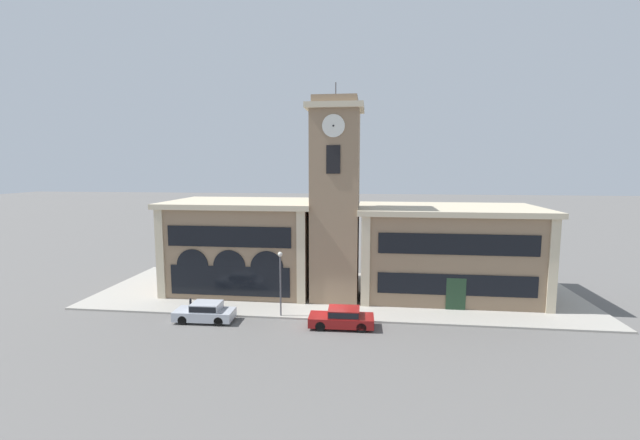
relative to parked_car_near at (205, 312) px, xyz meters
The scene contains 9 objects.
ground_plane 9.12m from the parked_car_near, ahead, with size 300.00×300.00×0.00m, color #605E5B.
sidewalk_kerb 12.19m from the parked_car_near, 42.19° to the left, with size 42.25×14.09×0.15m.
clock_tower 13.52m from the parked_car_near, 35.48° to the left, with size 4.60×4.60×18.10m.
town_hall_left_wing 9.45m from the parked_car_near, 87.49° to the left, with size 13.45×9.44×8.24m.
town_hall_right_wing 20.93m from the parked_car_near, 25.24° to the left, with size 15.57×9.44×7.89m.
parked_car_near is the anchor object (origin of this frame).
parked_car_mid 10.09m from the parked_car_near, ahead, with size 4.61×2.00×1.41m.
street_lamp 6.16m from the parked_car_near, 15.37° to the left, with size 0.36×0.36×4.90m.
bollard 2.36m from the parked_car_near, 139.69° to the left, with size 0.18×0.18×1.06m.
Camera 1 is at (2.96, -30.23, 11.32)m, focal length 24.00 mm.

